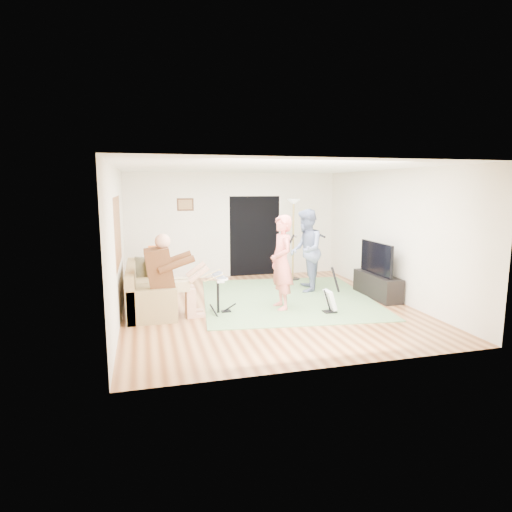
{
  "coord_description": "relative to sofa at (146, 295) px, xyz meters",
  "views": [
    {
      "loc": [
        -2.3,
        -7.88,
        2.35
      ],
      "look_at": [
        -0.13,
        0.3,
        0.97
      ],
      "focal_mm": 30.0,
      "sensor_mm": 36.0,
      "label": 1
    }
  ],
  "objects": [
    {
      "name": "guitar_held",
      "position": [
        3.71,
        0.58,
        0.98
      ],
      "size": [
        0.22,
        0.61,
        0.26
      ],
      "primitive_type": null,
      "rotation": [
        0.0,
        0.0,
        -0.16
      ],
      "color": "silver",
      "rests_on": "guitarist"
    },
    {
      "name": "ceiling",
      "position": [
        2.29,
        -0.43,
        2.42
      ],
      "size": [
        6.0,
        6.0,
        0.0
      ],
      "primitive_type": "plane",
      "rotation": [
        3.14,
        0.0,
        0.0
      ],
      "color": "white",
      "rests_on": "walls"
    },
    {
      "name": "floor",
      "position": [
        2.29,
        -0.43,
        -0.28
      ],
      "size": [
        6.0,
        6.0,
        0.0
      ],
      "primitive_type": "plane",
      "color": "brown",
      "rests_on": "ground"
    },
    {
      "name": "picture_frame",
      "position": [
        1.04,
        2.56,
        1.62
      ],
      "size": [
        0.42,
        0.03,
        0.32
      ],
      "primitive_type": "cube",
      "color": "#3F2314",
      "rests_on": "walls"
    },
    {
      "name": "walls",
      "position": [
        2.29,
        -0.43,
        1.07
      ],
      "size": [
        5.5,
        6.0,
        2.7
      ],
      "primitive_type": null,
      "color": "silver",
      "rests_on": "floor"
    },
    {
      "name": "dining_chair",
      "position": [
        0.3,
        1.24,
        0.09
      ],
      "size": [
        0.45,
        0.47,
        1.04
      ],
      "rotation": [
        0.0,
        0.0,
        0.02
      ],
      "color": "#D1BD88",
      "rests_on": "floor"
    },
    {
      "name": "doorway",
      "position": [
        2.84,
        2.56,
        0.77
      ],
      "size": [
        2.1,
        0.0,
        2.1
      ],
      "primitive_type": "plane",
      "rotation": [
        1.57,
        0.0,
        0.0
      ],
      "color": "black",
      "rests_on": "walls"
    },
    {
      "name": "sofa",
      "position": [
        0.0,
        0.0,
        0.0
      ],
      "size": [
        0.87,
        2.11,
        0.85
      ],
      "color": "olive",
      "rests_on": "floor"
    },
    {
      "name": "guitarist",
      "position": [
        3.51,
        0.58,
        0.64
      ],
      "size": [
        0.97,
        1.09,
        1.86
      ],
      "primitive_type": "imported",
      "rotation": [
        0.0,
        0.0,
        -1.92
      ],
      "color": "slate",
      "rests_on": "floor"
    },
    {
      "name": "tv_cabinet",
      "position": [
        4.79,
        -0.35,
        -0.03
      ],
      "size": [
        0.4,
        1.4,
        0.5
      ],
      "primitive_type": "cube",
      "color": "black",
      "rests_on": "floor"
    },
    {
      "name": "drummer",
      "position": [
        0.45,
        -0.65,
        0.31
      ],
      "size": [
        0.99,
        0.56,
        1.53
      ],
      "color": "#552F18",
      "rests_on": "sofa"
    },
    {
      "name": "guitar_spare",
      "position": [
        3.33,
        -1.16,
        -0.03
      ],
      "size": [
        0.32,
        0.28,
        0.88
      ],
      "color": "black",
      "rests_on": "floor"
    },
    {
      "name": "area_rug",
      "position": [
        2.89,
        0.05,
        -0.28
      ],
      "size": [
        3.89,
        4.14,
        0.02
      ],
      "primitive_type": "cube",
      "rotation": [
        0.0,
        0.0,
        -0.12
      ],
      "color": "#5B7E4C",
      "rests_on": "floor"
    },
    {
      "name": "television",
      "position": [
        4.74,
        -0.35,
        0.57
      ],
      "size": [
        0.06,
        1.18,
        0.68
      ],
      "primitive_type": "cube",
      "color": "black",
      "rests_on": "tv_cabinet"
    },
    {
      "name": "torchiere_lamp",
      "position": [
        3.63,
        1.76,
        1.11
      ],
      "size": [
        0.36,
        0.36,
        2.04
      ],
      "color": "black",
      "rests_on": "floor"
    },
    {
      "name": "window_blinds",
      "position": [
        -0.45,
        -0.23,
        1.27
      ],
      "size": [
        0.0,
        2.05,
        2.05
      ],
      "primitive_type": "plane",
      "rotation": [
        1.57,
        0.0,
        1.57
      ],
      "color": "brown",
      "rests_on": "walls"
    },
    {
      "name": "microphone",
      "position": [
        2.73,
        -0.65,
        1.08
      ],
      "size": [
        0.06,
        0.06,
        0.24
      ],
      "primitive_type": null,
      "color": "black",
      "rests_on": "singer"
    },
    {
      "name": "singer",
      "position": [
        2.53,
        -0.65,
        0.63
      ],
      "size": [
        0.46,
        0.68,
        1.82
      ],
      "primitive_type": "imported",
      "rotation": [
        0.0,
        0.0,
        -1.53
      ],
      "color": "#DE6B60",
      "rests_on": "floor"
    },
    {
      "name": "drum_kit",
      "position": [
        1.29,
        -0.65,
        0.04
      ],
      "size": [
        0.41,
        0.73,
        0.75
      ],
      "color": "black",
      "rests_on": "floor"
    }
  ]
}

